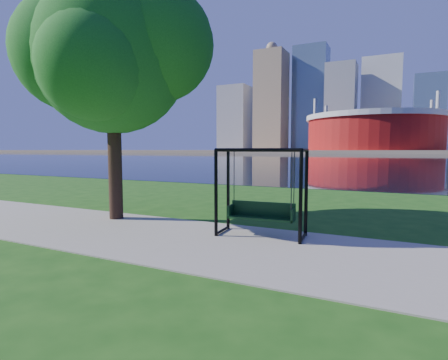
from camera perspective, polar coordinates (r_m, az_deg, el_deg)
The scene contains 8 objects.
ground at distance 8.65m, azimuth 0.84°, elevation -9.69°, with size 900.00×900.00×0.00m, color #1E5114.
path at distance 8.22m, azimuth -0.68°, elevation -10.38°, with size 120.00×4.00×0.03m, color #9E937F.
river at distance 109.65m, azimuth 24.38°, elevation 3.36°, with size 900.00×180.00×0.02m, color black.
far_bank at distance 313.59m, azimuth 25.63°, elevation 4.24°, with size 900.00×228.00×2.00m, color #937F60.
stadium at distance 243.25m, azimuth 23.18°, elevation 7.38°, with size 83.00×83.00×32.00m.
skyline at distance 328.79m, azimuth 25.14°, elevation 10.36°, with size 392.00×66.00×96.50m.
swing at distance 8.79m, azimuth 6.13°, elevation -2.33°, with size 2.25×1.12×2.23m.
park_tree at distance 11.86m, azimuth -17.80°, elevation 19.05°, with size 5.94×5.37×7.38m.
Camera 1 is at (3.59, -7.57, 2.19)m, focal length 28.00 mm.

